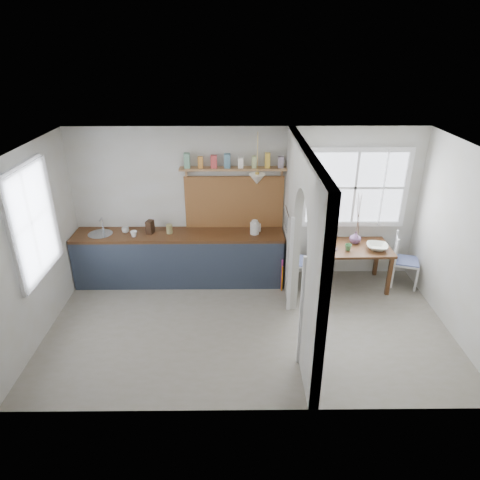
{
  "coord_description": "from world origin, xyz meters",
  "views": [
    {
      "loc": [
        -0.17,
        -5.18,
        3.82
      ],
      "look_at": [
        -0.12,
        0.49,
        1.16
      ],
      "focal_mm": 32.0,
      "sensor_mm": 36.0,
      "label": 1
    }
  ],
  "objects_px": {
    "chair_left": "(301,261)",
    "chair_right": "(406,261)",
    "dining_table": "(352,266)",
    "kettle": "(255,227)",
    "vase": "(355,237)"
  },
  "relations": [
    {
      "from": "chair_left",
      "to": "chair_right",
      "type": "bearing_deg",
      "value": 105.28
    },
    {
      "from": "dining_table",
      "to": "chair_left",
      "type": "height_order",
      "value": "chair_left"
    },
    {
      "from": "dining_table",
      "to": "vase",
      "type": "bearing_deg",
      "value": 74.62
    },
    {
      "from": "kettle",
      "to": "vase",
      "type": "height_order",
      "value": "kettle"
    },
    {
      "from": "chair_right",
      "to": "kettle",
      "type": "height_order",
      "value": "kettle"
    },
    {
      "from": "chair_left",
      "to": "chair_right",
      "type": "relative_size",
      "value": 1.01
    },
    {
      "from": "chair_left",
      "to": "chair_right",
      "type": "xyz_separation_m",
      "value": [
        1.77,
        -0.01,
        -0.0
      ]
    },
    {
      "from": "dining_table",
      "to": "vase",
      "type": "relative_size",
      "value": 5.78
    },
    {
      "from": "kettle",
      "to": "chair_right",
      "type": "bearing_deg",
      "value": -7.94
    },
    {
      "from": "dining_table",
      "to": "kettle",
      "type": "distance_m",
      "value": 1.78
    },
    {
      "from": "chair_right",
      "to": "kettle",
      "type": "xyz_separation_m",
      "value": [
        -2.55,
        0.14,
        0.56
      ]
    },
    {
      "from": "chair_left",
      "to": "vase",
      "type": "relative_size",
      "value": 4.56
    },
    {
      "from": "dining_table",
      "to": "chair_left",
      "type": "bearing_deg",
      "value": 178.53
    },
    {
      "from": "chair_right",
      "to": "dining_table",
      "type": "bearing_deg",
      "value": 107.49
    },
    {
      "from": "dining_table",
      "to": "kettle",
      "type": "relative_size",
      "value": 4.88
    }
  ]
}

